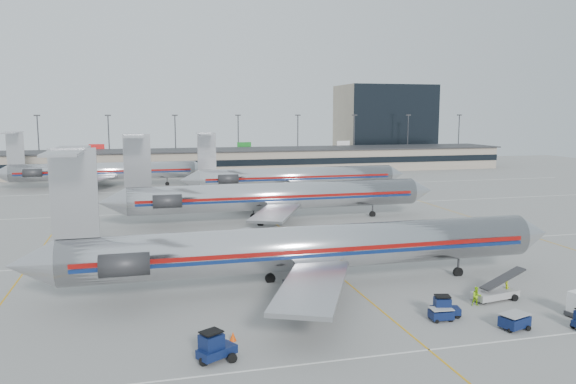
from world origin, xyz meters
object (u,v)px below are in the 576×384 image
object	(u,v)px
jet_foreground	(300,248)
tug_center	(444,307)
jet_second_row	(271,196)
belt_loader	(496,292)

from	to	relation	value
jet_foreground	tug_center	xyz separation A→B (m)	(8.89, -9.73, -3.00)
jet_foreground	jet_second_row	size ratio (longest dim) A/B	1.01
jet_foreground	belt_loader	xyz separation A→B (m)	(15.28, -7.20, -3.11)
jet_foreground	jet_second_row	bearing A→B (deg)	81.81
jet_foreground	belt_loader	bearing A→B (deg)	-25.22
tug_center	belt_loader	world-z (taller)	belt_loader
tug_center	belt_loader	xyz separation A→B (m)	(6.40, 2.54, -0.12)
tug_center	jet_foreground	bearing A→B (deg)	146.30
jet_foreground	belt_loader	distance (m)	17.18
jet_second_row	tug_center	distance (m)	41.58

